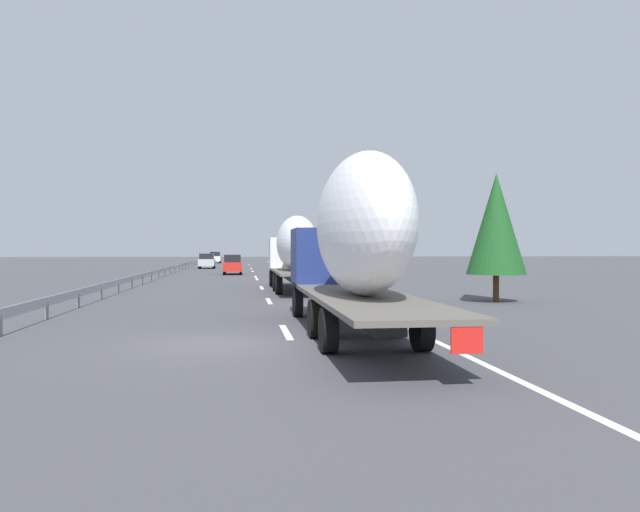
{
  "coord_description": "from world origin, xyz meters",
  "views": [
    {
      "loc": [
        -15.55,
        -0.5,
        2.39
      ],
      "look_at": [
        14.45,
        -4.41,
        2.03
      ],
      "focal_mm": 34.46,
      "sensor_mm": 36.0,
      "label": 1
    }
  ],
  "objects_px": {
    "truck_trailing": "(355,239)",
    "car_red_compact": "(233,264)",
    "road_sign": "(317,252)",
    "car_silver_hatch": "(207,261)",
    "truck_lead": "(295,248)",
    "car_white_van": "(215,257)"
  },
  "relations": [
    {
      "from": "truck_lead",
      "to": "car_red_compact",
      "type": "bearing_deg",
      "value": 9.39
    },
    {
      "from": "road_sign",
      "to": "car_red_compact",
      "type": "bearing_deg",
      "value": 40.13
    },
    {
      "from": "truck_lead",
      "to": "road_sign",
      "type": "bearing_deg",
      "value": -11.81
    },
    {
      "from": "car_silver_hatch",
      "to": "car_red_compact",
      "type": "distance_m",
      "value": 17.84
    },
    {
      "from": "truck_trailing",
      "to": "car_silver_hatch",
      "type": "height_order",
      "value": "truck_trailing"
    },
    {
      "from": "truck_trailing",
      "to": "road_sign",
      "type": "distance_m",
      "value": 33.34
    },
    {
      "from": "truck_lead",
      "to": "car_silver_hatch",
      "type": "relative_size",
      "value": 3.12
    },
    {
      "from": "car_red_compact",
      "to": "car_white_van",
      "type": "distance_m",
      "value": 46.7
    },
    {
      "from": "car_silver_hatch",
      "to": "car_red_compact",
      "type": "xyz_separation_m",
      "value": [
        -17.53,
        -3.3,
        0.01
      ]
    },
    {
      "from": "car_silver_hatch",
      "to": "road_sign",
      "type": "relative_size",
      "value": 1.36
    },
    {
      "from": "car_silver_hatch",
      "to": "car_red_compact",
      "type": "relative_size",
      "value": 0.91
    },
    {
      "from": "truck_lead",
      "to": "car_white_van",
      "type": "relative_size",
      "value": 2.68
    },
    {
      "from": "truck_trailing",
      "to": "car_white_van",
      "type": "relative_size",
      "value": 2.97
    },
    {
      "from": "car_silver_hatch",
      "to": "car_red_compact",
      "type": "height_order",
      "value": "car_red_compact"
    },
    {
      "from": "car_silver_hatch",
      "to": "car_white_van",
      "type": "distance_m",
      "value": 29.04
    },
    {
      "from": "truck_trailing",
      "to": "car_white_van",
      "type": "bearing_deg",
      "value": 4.72
    },
    {
      "from": "car_red_compact",
      "to": "road_sign",
      "type": "bearing_deg",
      "value": -139.87
    },
    {
      "from": "truck_lead",
      "to": "truck_trailing",
      "type": "height_order",
      "value": "truck_trailing"
    },
    {
      "from": "car_silver_hatch",
      "to": "road_sign",
      "type": "distance_m",
      "value": 27.69
    },
    {
      "from": "truck_trailing",
      "to": "car_silver_hatch",
      "type": "relative_size",
      "value": 3.46
    },
    {
      "from": "truck_trailing",
      "to": "car_red_compact",
      "type": "distance_m",
      "value": 41.59
    },
    {
      "from": "car_silver_hatch",
      "to": "road_sign",
      "type": "xyz_separation_m",
      "value": [
        -25.72,
        -10.21,
        1.18
      ]
    }
  ]
}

